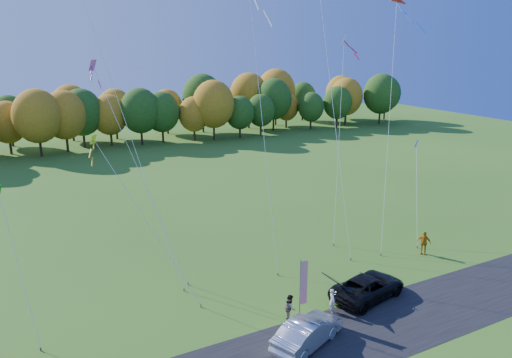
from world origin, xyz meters
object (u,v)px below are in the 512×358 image
black_suv (368,287)px  silver_sedan (307,332)px  feather_flag (303,282)px  person_east (424,243)px

black_suv → silver_sedan: (-6.49, -2.53, 0.03)m
silver_sedan → black_suv: bearing=-90.8°
feather_flag → black_suv: bearing=-0.7°
black_suv → feather_flag: feather_flag is taller
black_suv → feather_flag: size_ratio=1.46×
silver_sedan → feather_flag: 3.31m
black_suv → feather_flag: bearing=77.3°
black_suv → person_east: bearing=-80.6°
black_suv → person_east: 9.08m
silver_sedan → person_east: 16.05m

